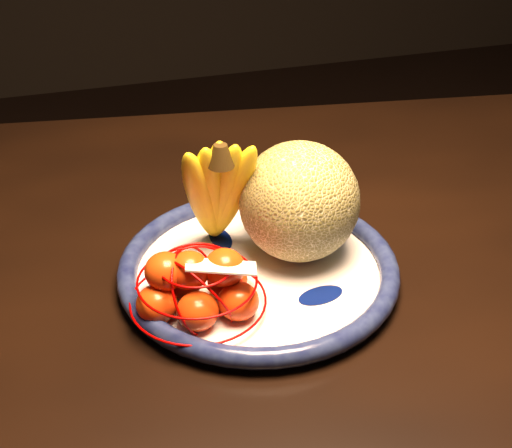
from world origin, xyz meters
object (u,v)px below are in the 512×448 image
object	(u,v)px
dining_table	(374,308)
cantaloupe	(299,201)
fruit_bowl	(258,271)
banana_bunch	(217,188)
mandarin_bag	(198,286)

from	to	relation	value
dining_table	cantaloupe	distance (m)	0.19
fruit_bowl	banana_bunch	bearing A→B (deg)	121.97
cantaloupe	mandarin_bag	size ratio (longest dim) A/B	0.74
dining_table	cantaloupe	xyz separation A→B (m)	(-0.10, 0.02, 0.16)
fruit_bowl	banana_bunch	xyz separation A→B (m)	(-0.03, 0.05, 0.08)
cantaloupe	banana_bunch	world-z (taller)	banana_bunch
cantaloupe	banana_bunch	xyz separation A→B (m)	(-0.09, 0.03, 0.02)
dining_table	mandarin_bag	world-z (taller)	mandarin_bag
fruit_bowl	cantaloupe	world-z (taller)	cantaloupe
banana_bunch	mandarin_bag	xyz separation A→B (m)	(-0.05, -0.10, -0.05)
dining_table	banana_bunch	xyz separation A→B (m)	(-0.18, 0.05, 0.17)
cantaloupe	mandarin_bag	xyz separation A→B (m)	(-0.13, -0.07, -0.04)
fruit_bowl	banana_bunch	world-z (taller)	banana_bunch
cantaloupe	banana_bunch	bearing A→B (deg)	162.12
fruit_bowl	cantaloupe	bearing A→B (deg)	24.39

